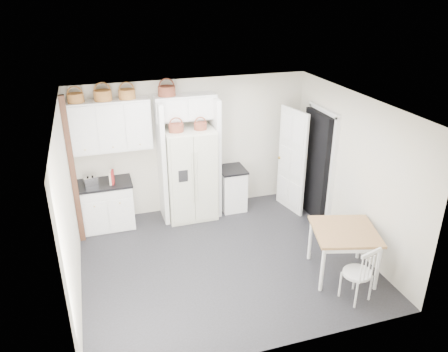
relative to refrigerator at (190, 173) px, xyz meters
name	(u,v)px	position (x,y,z in m)	size (l,w,h in m)	color
floor	(224,260)	(0.15, -1.66, -0.88)	(4.50, 4.50, 0.00)	black
ceiling	(224,106)	(0.15, -1.66, 1.72)	(4.50, 4.50, 0.00)	white
wall_back	(193,146)	(0.15, 0.34, 0.42)	(4.50, 4.50, 0.00)	beige
wall_left	(69,210)	(-2.10, -1.66, 0.42)	(4.00, 4.00, 0.00)	beige
wall_right	(352,171)	(2.40, -1.66, 0.42)	(4.00, 4.00, 0.00)	beige
refrigerator	(190,173)	(0.00, 0.00, 0.00)	(0.91, 0.73, 1.76)	beige
base_cab_left	(107,206)	(-1.57, 0.04, -0.46)	(0.92, 0.58, 0.85)	white
base_cab_right	(232,189)	(0.86, 0.04, -0.47)	(0.47, 0.56, 0.82)	white
dining_table	(342,252)	(1.79, -2.54, -0.49)	(0.93, 0.93, 0.78)	olive
windsor_chair	(357,273)	(1.67, -3.12, -0.44)	(0.43, 0.39, 0.88)	white
counter_left	(104,184)	(-1.57, 0.04, -0.01)	(0.96, 0.62, 0.04)	black
counter_right	(232,170)	(0.86, 0.04, -0.04)	(0.50, 0.60, 0.04)	black
toaster	(91,181)	(-1.80, 0.00, 0.09)	(0.23, 0.13, 0.16)	silver
cookbook_red	(113,177)	(-1.41, -0.04, 0.13)	(0.04, 0.17, 0.25)	maroon
cookbook_cream	(111,177)	(-1.45, -0.04, 0.13)	(0.04, 0.16, 0.25)	beige
basket_upper_a	(76,98)	(-1.86, 0.17, 1.54)	(0.27, 0.27, 0.15)	#966129
basket_upper_b	(103,95)	(-1.42, 0.17, 1.56)	(0.30, 0.30, 0.18)	#966129
basket_upper_c	(127,94)	(-1.01, 0.17, 1.55)	(0.28, 0.28, 0.16)	#966129
basket_bridge_a	(167,91)	(-0.33, 0.17, 1.55)	(0.31, 0.31, 0.17)	maroon
basket_fridge_a	(176,128)	(-0.24, -0.10, 0.95)	(0.27, 0.27, 0.14)	maroon
basket_fridge_b	(200,126)	(0.20, -0.10, 0.95)	(0.23, 0.23, 0.13)	maroon
upper_cabinet	(110,126)	(-1.35, 0.17, 1.02)	(1.40, 0.34, 0.90)	white
bridge_cabinet	(185,107)	(0.00, 0.17, 1.24)	(1.12, 0.34, 0.45)	white
fridge_panel_left	(162,163)	(-0.51, 0.04, 0.27)	(0.08, 0.60, 2.30)	white
fridge_panel_right	(215,157)	(0.51, 0.04, 0.27)	(0.08, 0.60, 2.30)	white
trim_post	(73,172)	(-2.05, -0.31, 0.42)	(0.09, 0.09, 2.60)	#3D1E18
doorway_void	(317,165)	(2.31, -0.66, 0.14)	(0.18, 0.85, 2.05)	black
door_slab	(292,161)	(1.95, -0.32, 0.14)	(0.80, 0.04, 2.05)	white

